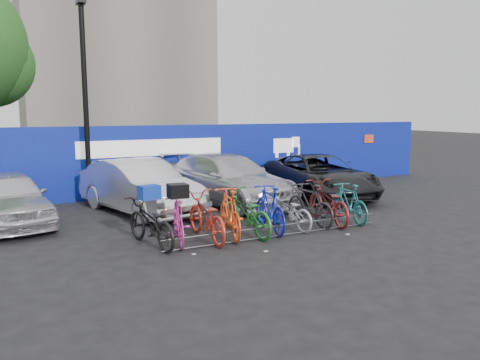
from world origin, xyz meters
TOP-DOWN VIEW (x-y plane):
  - ground at (0.00, 0.00)m, footprint 100.00×100.00m
  - hoarding at (0.01, 6.00)m, footprint 22.00×0.18m
  - lamppost at (-3.20, 5.40)m, footprint 0.25×0.50m
  - bike_rack at (-0.00, -0.60)m, footprint 5.60×0.03m
  - car_0 at (-5.48, 3.51)m, footprint 2.27×4.27m
  - car_1 at (-2.14, 3.46)m, footprint 2.79×4.85m
  - car_2 at (0.68, 3.59)m, footprint 3.34×5.64m
  - car_3 at (3.96, 3.26)m, footprint 2.94×5.33m
  - bike_0 at (-2.82, 0.05)m, footprint 1.05×2.05m
  - bike_1 at (-2.21, -0.03)m, footprint 0.84×1.77m
  - bike_2 at (-1.57, -0.04)m, footprint 0.74×2.05m
  - bike_3 at (-0.98, -0.05)m, footprint 0.92×1.96m
  - bike_4 at (-0.55, -0.02)m, footprint 0.89×2.06m
  - bike_5 at (0.11, -0.02)m, footprint 0.82×1.93m
  - bike_6 at (0.66, 0.04)m, footprint 0.81×1.77m
  - bike_7 at (1.32, 0.06)m, footprint 0.63×1.83m
  - bike_8 at (1.87, 0.03)m, footprint 1.03×2.14m
  - bike_9 at (2.45, -0.09)m, footprint 0.67×1.74m
  - cargo_crate at (-2.82, 0.05)m, footprint 0.46×0.38m
  - cargo_topcase at (-2.21, -0.03)m, footprint 0.42×0.38m

SIDE VIEW (x-z plane):
  - ground at x=0.00m, z-range 0.00..0.00m
  - bike_rack at x=0.00m, z-range 0.01..0.31m
  - bike_6 at x=0.66m, z-range 0.00..0.90m
  - bike_9 at x=2.45m, z-range 0.00..1.02m
  - bike_1 at x=-2.21m, z-range 0.00..1.02m
  - bike_0 at x=-2.82m, z-range 0.00..1.03m
  - bike_4 at x=-0.55m, z-range 0.00..1.05m
  - bike_2 at x=-1.57m, z-range 0.00..1.07m
  - bike_8 at x=1.87m, z-range 0.00..1.08m
  - bike_7 at x=1.32m, z-range 0.00..1.08m
  - bike_5 at x=0.11m, z-range 0.00..1.13m
  - bike_3 at x=-0.98m, z-range 0.00..1.14m
  - car_0 at x=-5.48m, z-range 0.00..1.38m
  - car_3 at x=3.96m, z-range 0.00..1.41m
  - car_1 at x=-2.14m, z-range 0.00..1.51m
  - car_2 at x=0.68m, z-range 0.00..1.53m
  - cargo_topcase at x=-2.21m, z-range 1.02..1.32m
  - cargo_crate at x=-2.82m, z-range 1.03..1.33m
  - hoarding at x=0.01m, z-range 0.00..2.40m
  - lamppost at x=-3.20m, z-range 0.22..6.33m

